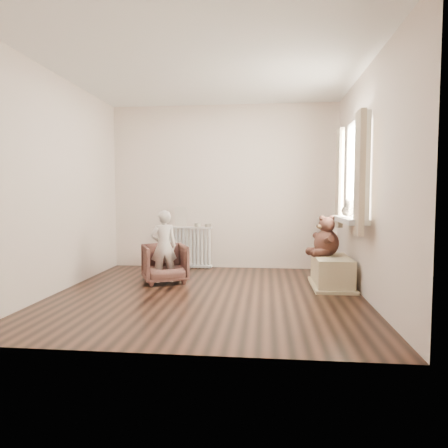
# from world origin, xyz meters

# --- Properties ---
(floor) EXTENTS (3.60, 3.60, 0.01)m
(floor) POSITION_xyz_m (0.00, 0.00, 0.00)
(floor) COLOR black
(floor) RESTS_ON ground
(ceiling) EXTENTS (3.60, 3.60, 0.01)m
(ceiling) POSITION_xyz_m (0.00, 0.00, 2.60)
(ceiling) COLOR white
(ceiling) RESTS_ON ground
(back_wall) EXTENTS (3.60, 0.02, 2.60)m
(back_wall) POSITION_xyz_m (0.00, 1.80, 1.30)
(back_wall) COLOR white
(back_wall) RESTS_ON ground
(front_wall) EXTENTS (3.60, 0.02, 2.60)m
(front_wall) POSITION_xyz_m (0.00, -1.80, 1.30)
(front_wall) COLOR white
(front_wall) RESTS_ON ground
(left_wall) EXTENTS (0.02, 3.60, 2.60)m
(left_wall) POSITION_xyz_m (-1.80, 0.00, 1.30)
(left_wall) COLOR white
(left_wall) RESTS_ON ground
(right_wall) EXTENTS (0.02, 3.60, 2.60)m
(right_wall) POSITION_xyz_m (1.80, 0.00, 1.30)
(right_wall) COLOR white
(right_wall) RESTS_ON ground
(window) EXTENTS (0.03, 0.90, 1.10)m
(window) POSITION_xyz_m (1.76, 0.30, 1.45)
(window) COLOR white
(window) RESTS_ON right_wall
(window_sill) EXTENTS (0.22, 1.10, 0.06)m
(window_sill) POSITION_xyz_m (1.67, 0.30, 0.87)
(window_sill) COLOR silver
(window_sill) RESTS_ON right_wall
(curtain_left) EXTENTS (0.06, 0.26, 1.30)m
(curtain_left) POSITION_xyz_m (1.65, -0.27, 1.39)
(curtain_left) COLOR beige
(curtain_left) RESTS_ON right_wall
(curtain_right) EXTENTS (0.06, 0.26, 1.30)m
(curtain_right) POSITION_xyz_m (1.65, 0.87, 1.39)
(curtain_right) COLOR beige
(curtain_right) RESTS_ON right_wall
(radiator) EXTENTS (0.63, 0.12, 0.66)m
(radiator) POSITION_xyz_m (-0.49, 1.68, 0.39)
(radiator) COLOR silver
(radiator) RESTS_ON floor
(paper_doll) EXTENTS (0.19, 0.02, 0.32)m
(paper_doll) POSITION_xyz_m (-0.68, 1.68, 0.83)
(paper_doll) COLOR beige
(paper_doll) RESTS_ON radiator
(tin_a) EXTENTS (0.10, 0.10, 0.06)m
(tin_a) POSITION_xyz_m (-0.40, 1.68, 0.70)
(tin_a) COLOR #A59E8C
(tin_a) RESTS_ON radiator
(tin_b) EXTENTS (0.10, 0.10, 0.05)m
(tin_b) POSITION_xyz_m (-0.24, 1.68, 0.69)
(tin_b) COLOR #A59E8C
(tin_b) RESTS_ON radiator
(toy_vanity) EXTENTS (0.32, 0.23, 0.51)m
(toy_vanity) POSITION_xyz_m (-0.95, 1.65, 0.28)
(toy_vanity) COLOR silver
(toy_vanity) RESTS_ON floor
(armchair) EXTENTS (0.74, 0.75, 0.52)m
(armchair) POSITION_xyz_m (-0.66, 0.58, 0.26)
(armchair) COLOR brown
(armchair) RESTS_ON floor
(child) EXTENTS (0.41, 0.35, 0.95)m
(child) POSITION_xyz_m (-0.66, 0.53, 0.49)
(child) COLOR beige
(child) RESTS_ON armchair
(toy_bench) EXTENTS (0.43, 0.82, 0.39)m
(toy_bench) POSITION_xyz_m (1.52, 0.56, 0.20)
(toy_bench) COLOR beige
(toy_bench) RESTS_ON floor
(teddy_bear) EXTENTS (0.49, 0.43, 0.51)m
(teddy_bear) POSITION_xyz_m (1.46, 0.67, 0.67)
(teddy_bear) COLOR #331A15
(teddy_bear) RESTS_ON toy_bench
(plush_cat) EXTENTS (0.22, 0.28, 0.21)m
(plush_cat) POSITION_xyz_m (1.66, 0.33, 1.00)
(plush_cat) COLOR slate
(plush_cat) RESTS_ON window_sill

